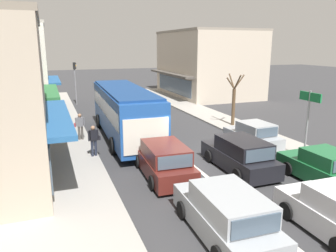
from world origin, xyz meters
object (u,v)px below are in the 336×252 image
object	(u,v)px
pedestrian_browsing_midblock	(94,139)
street_tree_right	(234,102)
wagon_adjacent_lane_trail	(240,155)
traffic_light_downstreet	(75,76)
wagon_adjacent_lane_lead	(164,161)
pedestrian_with_handbag_near	(80,125)
parked_sedan_kerb_front	(325,169)
wagon_behind_bus_mid	(226,215)
parked_hatchback_kerb_second	(253,136)
city_bus	(124,109)
hatchback_queue_gap_filler	(335,213)
directional_road_sign	(309,109)

from	to	relation	value
pedestrian_browsing_midblock	street_tree_right	bearing A→B (deg)	18.79
wagon_adjacent_lane_trail	traffic_light_downstreet	distance (m)	22.09
wagon_adjacent_lane_trail	pedestrian_browsing_midblock	xyz separation A→B (m)	(-6.24, 4.09, 0.32)
wagon_adjacent_lane_lead	pedestrian_browsing_midblock	world-z (taller)	pedestrian_browsing_midblock
traffic_light_downstreet	street_tree_right	world-z (taller)	traffic_light_downstreet
pedestrian_with_handbag_near	parked_sedan_kerb_front	bearing A→B (deg)	-47.72
wagon_behind_bus_mid	parked_hatchback_kerb_second	distance (m)	9.61
wagon_adjacent_lane_trail	wagon_behind_bus_mid	size ratio (longest dim) A/B	0.99
wagon_behind_bus_mid	traffic_light_downstreet	xyz separation A→B (m)	(-2.11, 25.97, 2.11)
pedestrian_with_handbag_near	pedestrian_browsing_midblock	bearing A→B (deg)	-84.01
wagon_adjacent_lane_trail	pedestrian_with_handbag_near	xyz separation A→B (m)	(-6.60, 7.51, 0.32)
wagon_adjacent_lane_trail	pedestrian_browsing_midblock	size ratio (longest dim) A/B	2.76
city_bus	hatchback_queue_gap_filler	xyz separation A→B (m)	(3.65, -13.08, -1.17)
hatchback_queue_gap_filler	parked_hatchback_kerb_second	distance (m)	8.90
city_bus	wagon_adjacent_lane_trail	bearing A→B (deg)	-62.32
wagon_adjacent_lane_lead	city_bus	bearing A→B (deg)	91.69
pedestrian_with_handbag_near	city_bus	bearing A→B (deg)	-3.36
street_tree_right	pedestrian_browsing_midblock	bearing A→B (deg)	-161.21
city_bus	pedestrian_with_handbag_near	size ratio (longest dim) A/B	6.71
parked_sedan_kerb_front	pedestrian_with_handbag_near	bearing A→B (deg)	132.28
pedestrian_with_handbag_near	parked_hatchback_kerb_second	bearing A→B (deg)	-27.47
hatchback_queue_gap_filler	wagon_adjacent_lane_lead	world-z (taller)	wagon_adjacent_lane_lead
wagon_adjacent_lane_lead	pedestrian_with_handbag_near	world-z (taller)	pedestrian_with_handbag_near
wagon_adjacent_lane_trail	wagon_adjacent_lane_lead	distance (m)	3.68
street_tree_right	pedestrian_with_handbag_near	distance (m)	10.93
wagon_behind_bus_mid	pedestrian_with_handbag_near	size ratio (longest dim) A/B	2.79
hatchback_queue_gap_filler	directional_road_sign	bearing A→B (deg)	54.34
wagon_behind_bus_mid	street_tree_right	bearing A→B (deg)	57.88
parked_sedan_kerb_front	directional_road_sign	distance (m)	3.68
traffic_light_downstreet	directional_road_sign	bearing A→B (deg)	-65.55
street_tree_right	pedestrian_browsing_midblock	world-z (taller)	street_tree_right
parked_hatchback_kerb_second	directional_road_sign	xyz separation A→B (m)	(1.39, -2.58, 1.97)
wagon_adjacent_lane_lead	pedestrian_with_handbag_near	size ratio (longest dim) A/B	2.80
parked_hatchback_kerb_second	street_tree_right	distance (m)	5.35
pedestrian_with_handbag_near	street_tree_right	bearing A→B (deg)	0.89
city_bus	street_tree_right	bearing A→B (deg)	2.32
parked_hatchback_kerb_second	directional_road_sign	distance (m)	3.53
wagon_adjacent_lane_trail	parked_hatchback_kerb_second	size ratio (longest dim) A/B	1.20
hatchback_queue_gap_filler	wagon_adjacent_lane_trail	bearing A→B (deg)	88.01
wagon_adjacent_lane_lead	wagon_behind_bus_mid	bearing A→B (deg)	-88.14
wagon_adjacent_lane_trail	directional_road_sign	size ratio (longest dim) A/B	1.25
wagon_behind_bus_mid	pedestrian_with_handbag_near	xyz separation A→B (m)	(-3.12, 12.22, 0.32)
wagon_adjacent_lane_lead	parked_sedan_kerb_front	world-z (taller)	wagon_adjacent_lane_lead
hatchback_queue_gap_filler	pedestrian_with_handbag_near	xyz separation A→B (m)	(-6.40, 13.24, 0.36)
wagon_behind_bus_mid	directional_road_sign	xyz separation A→B (m)	(7.49, 4.85, 1.93)
parked_sedan_kerb_front	traffic_light_downstreet	bearing A→B (deg)	108.93
wagon_adjacent_lane_trail	wagon_behind_bus_mid	bearing A→B (deg)	-126.46
parked_hatchback_kerb_second	street_tree_right	xyz separation A→B (m)	(1.68, 4.96, 1.11)
city_bus	pedestrian_browsing_midblock	distance (m)	4.12
directional_road_sign	hatchback_queue_gap_filler	bearing A→B (deg)	-125.66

